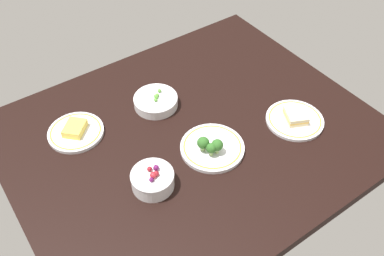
{
  "coord_description": "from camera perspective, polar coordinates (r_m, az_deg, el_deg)",
  "views": [
    {
      "loc": [
        -59.82,
        -84.93,
        112.63
      ],
      "look_at": [
        0.0,
        0.0,
        6.0
      ],
      "focal_mm": 39.84,
      "sensor_mm": 36.0,
      "label": 1
    }
  ],
  "objects": [
    {
      "name": "plate_sandwich",
      "position": [
        1.58,
        13.61,
        1.19
      ],
      "size": [
        20.77,
        20.77,
        4.36
      ],
      "color": "silver",
      "rests_on": "dining_table"
    },
    {
      "name": "plate_broccoli",
      "position": [
        1.44,
        2.68,
        -2.56
      ],
      "size": [
        21.82,
        21.82,
        6.91
      ],
      "color": "silver",
      "rests_on": "dining_table"
    },
    {
      "name": "bowl_peas",
      "position": [
        1.59,
        -4.87,
        3.63
      ],
      "size": [
        16.52,
        16.52,
        5.07
      ],
      "color": "silver",
      "rests_on": "dining_table"
    },
    {
      "name": "bowl_berries",
      "position": [
        1.33,
        -5.29,
        -6.86
      ],
      "size": [
        13.66,
        13.66,
        7.44
      ],
      "color": "silver",
      "rests_on": "dining_table"
    },
    {
      "name": "dining_table",
      "position": [
        1.52,
        0.0,
        -1.05
      ],
      "size": [
        125.26,
        103.94,
        4.0
      ],
      "primitive_type": "cube",
      "color": "black",
      "rests_on": "ground"
    },
    {
      "name": "plate_cheese",
      "position": [
        1.54,
        -15.31,
        -0.43
      ],
      "size": [
        19.52,
        19.52,
        4.05
      ],
      "color": "silver",
      "rests_on": "dining_table"
    }
  ]
}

